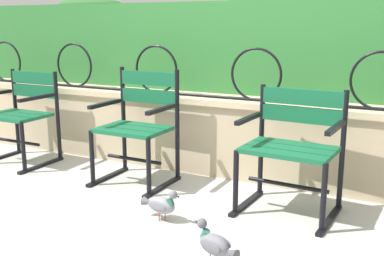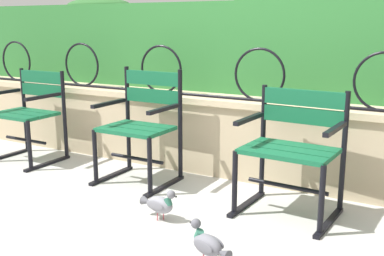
{
  "view_description": "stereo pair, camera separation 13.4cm",
  "coord_description": "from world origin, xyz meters",
  "views": [
    {
      "loc": [
        1.42,
        -2.68,
        1.25
      ],
      "look_at": [
        0.0,
        0.1,
        0.55
      ],
      "focal_mm": 44.02,
      "sensor_mm": 36.0,
      "label": 1
    },
    {
      "loc": [
        1.54,
        -2.62,
        1.25
      ],
      "look_at": [
        0.0,
        0.1,
        0.55
      ],
      "focal_mm": 44.02,
      "sensor_mm": 36.0,
      "label": 2
    }
  ],
  "objects": [
    {
      "name": "stone_wall",
      "position": [
        0.0,
        0.88,
        0.33
      ],
      "size": [
        6.46,
        0.41,
        0.65
      ],
      "color": "tan",
      "rests_on": "ground"
    },
    {
      "name": "ground_plane",
      "position": [
        0.0,
        0.0,
        0.0
      ],
      "size": [
        60.0,
        60.0,
        0.0
      ],
      "primitive_type": "plane",
      "color": "#B7B5AF"
    },
    {
      "name": "pigeon_far_side",
      "position": [
        -0.05,
        -0.24,
        0.11
      ],
      "size": [
        0.29,
        0.12,
        0.22
      ],
      "color": "gray",
      "rests_on": "ground"
    },
    {
      "name": "hedge_row",
      "position": [
        0.05,
        1.33,
        1.08
      ],
      "size": [
        6.33,
        0.55,
        0.92
      ],
      "color": "#2D7033",
      "rests_on": "stone_wall"
    },
    {
      "name": "park_chair_leftmost",
      "position": [
        -1.86,
        0.35,
        0.45
      ],
      "size": [
        0.57,
        0.52,
        0.82
      ],
      "color": "#145B38",
      "rests_on": "ground"
    },
    {
      "name": "pigeon_near_chairs",
      "position": [
        0.49,
        -0.59,
        0.11
      ],
      "size": [
        0.28,
        0.16,
        0.22
      ],
      "color": "slate",
      "rests_on": "ground"
    },
    {
      "name": "iron_arch_fence",
      "position": [
        -0.22,
        0.81,
        0.83
      ],
      "size": [
        5.93,
        0.02,
        0.42
      ],
      "color": "black",
      "rests_on": "stone_wall"
    },
    {
      "name": "park_chair_centre_left",
      "position": [
        -0.61,
        0.36,
        0.47
      ],
      "size": [
        0.57,
        0.52,
        0.9
      ],
      "color": "#145B38",
      "rests_on": "ground"
    },
    {
      "name": "park_chair_centre_right",
      "position": [
        0.64,
        0.32,
        0.46
      ],
      "size": [
        0.65,
        0.55,
        0.82
      ],
      "color": "#145B38",
      "rests_on": "ground"
    }
  ]
}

